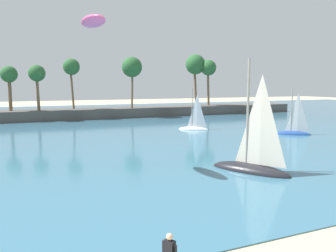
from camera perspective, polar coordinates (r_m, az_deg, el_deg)
sea at (r=55.74m, az=-17.68°, el=0.52°), size 220.00×90.78×0.06m
palm_headland at (r=61.03m, az=-16.60°, el=3.50°), size 96.94×6.80×12.27m
sailboat_near_shore at (r=43.22m, az=20.59°, el=-0.62°), size 4.17×3.67×6.23m
sailboat_mid_bay at (r=23.99m, az=14.12°, el=-5.79°), size 4.24×5.90×8.35m
sailboat_toward_headland at (r=45.01m, az=4.46°, el=0.07°), size 3.97×3.47×5.91m
kite_aloft_high_over_bay at (r=23.71m, az=-12.69°, el=17.00°), size 1.68×3.90×0.80m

